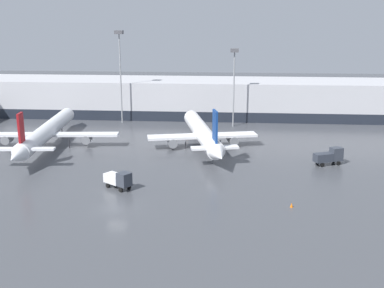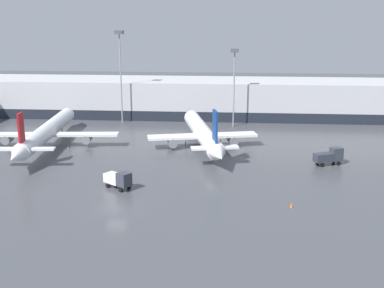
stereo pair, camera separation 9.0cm
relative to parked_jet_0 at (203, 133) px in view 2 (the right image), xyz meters
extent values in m
plane|color=#424449|center=(-9.37, -31.06, -2.79)|extent=(320.00, 320.00, 0.00)
cube|color=#B2B2B7|center=(-9.37, 30.94, 1.71)|extent=(160.00, 16.00, 9.00)
cube|color=#1E232D|center=(-9.37, 22.89, -1.59)|extent=(156.80, 0.10, 2.40)
cylinder|color=white|center=(-0.17, 0.73, 0.07)|extent=(9.28, 27.57, 3.10)
cone|color=white|center=(-3.69, 15.83, 0.07)|extent=(3.65, 3.99, 2.95)
cone|color=white|center=(3.49, -14.97, 0.07)|extent=(3.78, 5.17, 2.79)
cube|color=white|center=(-0.01, 0.06, -0.55)|extent=(20.94, 7.80, 0.44)
cube|color=white|center=(2.71, -11.62, 0.38)|extent=(8.08, 3.52, 0.35)
cube|color=navy|center=(2.71, -11.62, 3.81)|extent=(1.00, 2.86, 5.63)
cylinder|color=slate|center=(-5.67, -1.26, -1.49)|extent=(2.45, 3.78, 1.71)
cylinder|color=slate|center=(5.65, 1.38, -1.49)|extent=(2.45, 3.78, 1.71)
cylinder|color=#2D2D33|center=(-2.20, 9.46, -2.06)|extent=(0.20, 0.20, 1.46)
cylinder|color=#2D2D33|center=(-3.09, -1.36, -2.06)|extent=(0.20, 0.20, 1.46)
cylinder|color=#2D2D33|center=(3.38, 0.14, -2.06)|extent=(0.20, 0.20, 1.46)
cylinder|color=silver|center=(-29.65, -1.17, 0.23)|extent=(5.80, 31.49, 2.97)
cone|color=silver|center=(-31.22, 16.07, 0.23)|extent=(3.10, 3.51, 2.82)
cone|color=silver|center=(-28.02, -19.00, 0.23)|extent=(3.06, 4.68, 2.67)
cube|color=silver|center=(-29.57, -1.95, -0.36)|extent=(27.23, 4.88, 0.44)
cube|color=silver|center=(-28.34, -15.54, 0.53)|extent=(10.39, 2.29, 0.35)
cube|color=maroon|center=(-28.34, -15.54, 3.79)|extent=(0.56, 2.21, 5.35)
cylinder|color=slate|center=(-37.14, -2.64, -1.26)|extent=(1.87, 2.81, 1.63)
cylinder|color=slate|center=(-22.01, -1.27, -1.26)|extent=(1.87, 2.81, 1.63)
cylinder|color=#2D2D33|center=(-30.57, 8.97, -1.95)|extent=(0.20, 0.20, 1.68)
cylinder|color=#2D2D33|center=(-33.82, -3.13, -1.95)|extent=(0.20, 0.20, 1.68)
cylinder|color=#2D2D33|center=(-25.18, -2.34, -1.95)|extent=(0.20, 0.20, 1.68)
cube|color=#2D333D|center=(20.75, -9.95, -1.39)|extent=(3.46, 2.65, 1.39)
cube|color=#333842|center=(23.05, -9.01, -0.99)|extent=(2.32, 2.13, 2.19)
cylinder|color=black|center=(22.84, -8.31, -2.44)|extent=(0.74, 0.50, 0.70)
cylinder|color=black|center=(23.39, -9.65, -2.44)|extent=(0.74, 0.50, 0.70)
cylinder|color=black|center=(19.97, -9.48, -2.44)|extent=(0.74, 0.50, 0.70)
cylinder|color=black|center=(20.52, -10.82, -2.44)|extent=(0.74, 0.50, 0.70)
cube|color=silver|center=(-11.55, -23.18, -1.43)|extent=(3.25, 3.01, 1.31)
cube|color=#333842|center=(-9.74, -24.47, -1.11)|extent=(2.33, 2.32, 1.95)
cylinder|color=black|center=(-9.23, -23.87, -2.44)|extent=(0.71, 0.61, 0.70)
cylinder|color=black|center=(-10.14, -25.14, -2.44)|extent=(0.71, 0.61, 0.70)
cylinder|color=black|center=(-11.49, -22.26, -2.44)|extent=(0.71, 0.61, 0.70)
cylinder|color=black|center=(-12.40, -23.52, -2.44)|extent=(0.71, 0.61, 0.70)
cone|color=orange|center=(13.35, -28.92, -2.48)|extent=(0.39, 0.39, 0.60)
cone|color=orange|center=(-3.55, 7.66, -2.50)|extent=(0.39, 0.39, 0.57)
cylinder|color=gray|center=(-20.16, 20.76, 7.39)|extent=(0.30, 0.30, 20.36)
cube|color=#4C4C51|center=(-20.16, 20.76, 17.97)|extent=(1.80, 1.80, 0.80)
cylinder|color=gray|center=(5.83, 18.94, 5.52)|extent=(0.30, 0.30, 16.60)
cube|color=#4C4C51|center=(5.83, 18.94, 14.22)|extent=(1.80, 1.80, 0.80)
camera|label=1|loc=(5.08, -88.32, 21.22)|focal=45.00mm
camera|label=2|loc=(5.17, -88.31, 21.22)|focal=45.00mm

